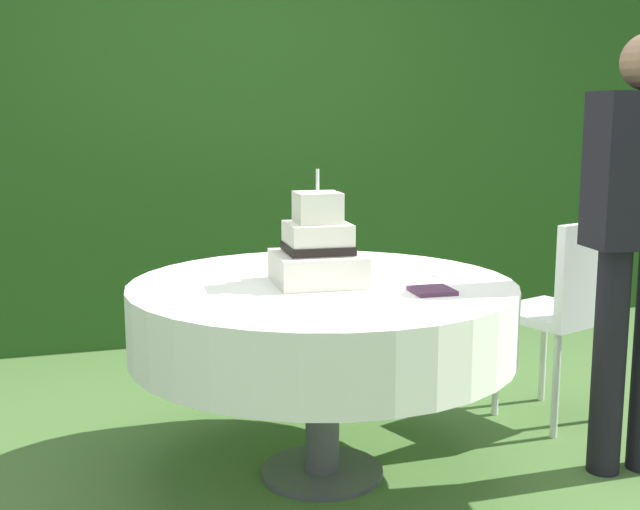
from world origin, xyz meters
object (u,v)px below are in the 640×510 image
object	(u,v)px
serving_plate_far	(449,275)
standing_person	(638,225)
wedding_cake	(318,250)
cake_table	(322,317)
napkin_stack	(432,291)
garden_chair	(568,302)
serving_plate_near	(369,262)

from	to	relation	value
serving_plate_far	standing_person	bearing A→B (deg)	-23.17
wedding_cake	serving_plate_far	distance (m)	0.51
standing_person	cake_table	bearing A→B (deg)	164.91
wedding_cake	serving_plate_far	world-z (taller)	wedding_cake
napkin_stack	garden_chair	size ratio (longest dim) A/B	0.15
serving_plate_near	standing_person	size ratio (longest dim) A/B	0.07
garden_chair	cake_table	bearing A→B (deg)	-171.07
serving_plate_far	garden_chair	distance (m)	0.72
serving_plate_near	garden_chair	xyz separation A→B (m)	(0.86, -0.11, -0.19)
garden_chair	serving_plate_far	bearing A→B (deg)	-162.23
wedding_cake	napkin_stack	bearing A→B (deg)	-39.68
cake_table	serving_plate_near	bearing A→B (deg)	45.62
napkin_stack	standing_person	xyz separation A→B (m)	(0.79, -0.02, 0.19)
cake_table	wedding_cake	bearing A→B (deg)	-154.30
serving_plate_near	napkin_stack	size ratio (longest dim) A/B	0.83
cake_table	garden_chair	world-z (taller)	garden_chair
serving_plate_near	cake_table	bearing A→B (deg)	-134.38
cake_table	garden_chair	xyz separation A→B (m)	(1.15, 0.18, -0.06)
cake_table	serving_plate_far	bearing A→B (deg)	-3.90
wedding_cake	napkin_stack	world-z (taller)	wedding_cake
napkin_stack	standing_person	distance (m)	0.82
garden_chair	serving_plate_near	bearing A→B (deg)	172.64
serving_plate_far	standing_person	distance (m)	0.69
wedding_cake	serving_plate_far	xyz separation A→B (m)	(0.50, -0.02, -0.11)
wedding_cake	standing_person	world-z (taller)	standing_person
cake_table	garden_chair	size ratio (longest dim) A/B	1.55
cake_table	serving_plate_far	distance (m)	0.50
serving_plate_near	serving_plate_far	world-z (taller)	same
serving_plate_far	napkin_stack	size ratio (longest dim) A/B	0.88
serving_plate_far	napkin_stack	bearing A→B (deg)	-126.75
cake_table	serving_plate_near	distance (m)	0.43
garden_chair	standing_person	xyz separation A→B (m)	(-0.05, -0.47, 0.39)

